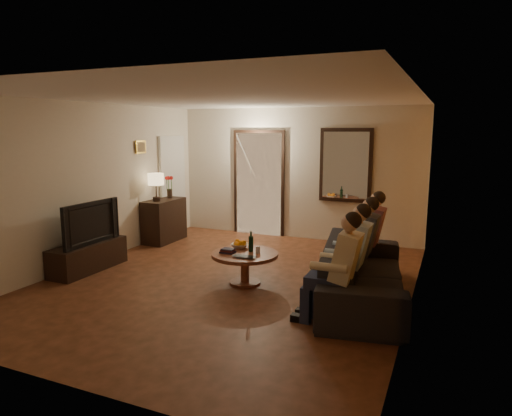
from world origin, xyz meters
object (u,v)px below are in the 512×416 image
at_px(dresser, 164,220).
at_px(bowl, 240,246).
at_px(wine_bottle, 251,241).
at_px(person_b, 351,260).
at_px(person_c, 361,248).
at_px(table_lamp, 156,187).
at_px(coffee_table, 245,268).
at_px(tv_stand, 88,257).
at_px(person_d, 369,238).
at_px(sofa, 363,272).
at_px(person_a, 340,274).
at_px(tv, 86,222).
at_px(laptop, 243,258).
at_px(dog, 328,272).

height_order(dresser, bowl, dresser).
bearing_deg(wine_bottle, person_b, -13.37).
distance_m(dresser, person_c, 4.27).
height_order(table_lamp, bowl, table_lamp).
bearing_deg(coffee_table, tv_stand, -170.76).
bearing_deg(dresser, person_d, -9.77).
bearing_deg(dresser, sofa, -21.02).
bearing_deg(person_a, person_d, 90.00).
bearing_deg(dresser, coffee_table, -33.23).
distance_m(tv, person_b, 4.07).
bearing_deg(laptop, sofa, 10.56).
relative_size(coffee_table, laptop, 2.88).
bearing_deg(tv, laptop, -87.20).
relative_size(sofa, bowl, 9.71).
height_order(table_lamp, tv_stand, table_lamp).
distance_m(dresser, sofa, 4.46).
relative_size(table_lamp, dog, 0.96).
xyz_separation_m(dog, coffee_table, (-1.18, -0.13, -0.06)).
bearing_deg(wine_bottle, tv_stand, -168.77).
relative_size(table_lamp, person_d, 0.45).
xyz_separation_m(person_b, bowl, (-1.74, 0.48, -0.12)).
bearing_deg(person_b, person_d, 90.00).
bearing_deg(dog, tv, -174.67).
height_order(person_b, laptop, person_b).
bearing_deg(sofa, laptop, 92.22).
distance_m(table_lamp, tv, 1.86).
bearing_deg(person_c, dresser, 162.26).
distance_m(person_a, coffee_table, 1.82).
relative_size(sofa, laptop, 7.65).
bearing_deg(tv, sofa, -83.84).
relative_size(sofa, coffee_table, 2.66).
distance_m(dresser, tv_stand, 2.06).
xyz_separation_m(table_lamp, sofa, (4.16, -1.38, -0.73)).
bearing_deg(person_b, tv_stand, -177.90).
bearing_deg(person_d, person_b, -90.00).
height_order(sofa, wine_bottle, wine_bottle).
distance_m(tv_stand, sofa, 4.19).
height_order(person_a, bowl, person_a).
bearing_deg(wine_bottle, person_a, -32.44).
height_order(person_a, dog, person_a).
distance_m(person_a, person_c, 1.20).
bearing_deg(dog, laptop, -162.28).
distance_m(person_d, dog, 0.96).
distance_m(person_c, coffee_table, 1.64).
bearing_deg(bowl, person_b, -15.39).
distance_m(person_d, wine_bottle, 1.73).
bearing_deg(tv, coffee_table, -80.76).
xyz_separation_m(person_a, laptop, (-1.46, 0.58, -0.14)).
xyz_separation_m(person_b, person_c, (0.00, 0.60, 0.00)).
distance_m(person_c, wine_bottle, 1.53).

